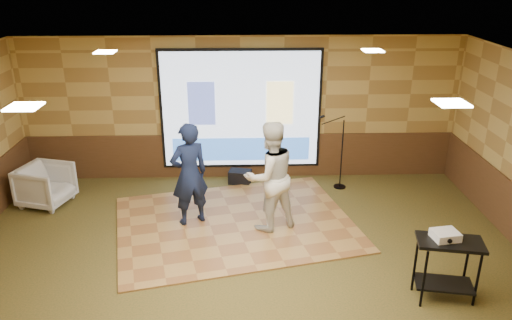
{
  "coord_description": "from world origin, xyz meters",
  "views": [
    {
      "loc": [
        0.01,
        -6.47,
        4.34
      ],
      "look_at": [
        0.24,
        1.15,
        1.3
      ],
      "focal_mm": 35.0,
      "sensor_mm": 36.0,
      "label": 1
    }
  ],
  "objects_px": {
    "projector": "(445,235)",
    "duffel_bag": "(240,177)",
    "player_left": "(189,174)",
    "dance_floor": "(235,223)",
    "projector_screen": "(241,111)",
    "banquet_chair": "(46,185)",
    "mic_stand": "(338,165)",
    "player_right": "(270,176)",
    "av_table": "(448,259)"
  },
  "relations": [
    {
      "from": "projector",
      "to": "duffel_bag",
      "type": "xyz_separation_m",
      "value": [
        -2.74,
        3.89,
        -0.82
      ]
    },
    {
      "from": "player_left",
      "to": "dance_floor",
      "type": "bearing_deg",
      "value": 148.47
    },
    {
      "from": "projector_screen",
      "to": "banquet_chair",
      "type": "distance_m",
      "value": 4.05
    },
    {
      "from": "projector_screen",
      "to": "duffel_bag",
      "type": "height_order",
      "value": "projector_screen"
    },
    {
      "from": "player_left",
      "to": "projector",
      "type": "bearing_deg",
      "value": 121.39
    },
    {
      "from": "dance_floor",
      "to": "mic_stand",
      "type": "relative_size",
      "value": 2.61
    },
    {
      "from": "player_left",
      "to": "banquet_chair",
      "type": "distance_m",
      "value": 3.0
    },
    {
      "from": "player_left",
      "to": "projector",
      "type": "relative_size",
      "value": 5.49
    },
    {
      "from": "player_right",
      "to": "mic_stand",
      "type": "bearing_deg",
      "value": -156.97
    },
    {
      "from": "projector_screen",
      "to": "mic_stand",
      "type": "bearing_deg",
      "value": -16.64
    },
    {
      "from": "av_table",
      "to": "duffel_bag",
      "type": "relative_size",
      "value": 2.02
    },
    {
      "from": "dance_floor",
      "to": "av_table",
      "type": "bearing_deg",
      "value": -37.08
    },
    {
      "from": "dance_floor",
      "to": "player_left",
      "type": "height_order",
      "value": "player_left"
    },
    {
      "from": "player_right",
      "to": "duffel_bag",
      "type": "bearing_deg",
      "value": -100.26
    },
    {
      "from": "projector_screen",
      "to": "mic_stand",
      "type": "xyz_separation_m",
      "value": [
        1.97,
        -0.59,
        -0.98
      ]
    },
    {
      "from": "dance_floor",
      "to": "mic_stand",
      "type": "distance_m",
      "value": 2.62
    },
    {
      "from": "projector_screen",
      "to": "player_right",
      "type": "distance_m",
      "value": 2.35
    },
    {
      "from": "projector",
      "to": "mic_stand",
      "type": "xyz_separation_m",
      "value": [
        -0.73,
        3.62,
        -0.46
      ]
    },
    {
      "from": "dance_floor",
      "to": "mic_stand",
      "type": "height_order",
      "value": "mic_stand"
    },
    {
      "from": "duffel_bag",
      "to": "banquet_chair",
      "type": "bearing_deg",
      "value": -166.81
    },
    {
      "from": "player_left",
      "to": "duffel_bag",
      "type": "relative_size",
      "value": 4.1
    },
    {
      "from": "player_left",
      "to": "mic_stand",
      "type": "relative_size",
      "value": 1.18
    },
    {
      "from": "player_left",
      "to": "duffel_bag",
      "type": "xyz_separation_m",
      "value": [
        0.86,
        1.71,
        -0.81
      ]
    },
    {
      "from": "projector_screen",
      "to": "mic_stand",
      "type": "height_order",
      "value": "projector_screen"
    },
    {
      "from": "projector",
      "to": "duffel_bag",
      "type": "bearing_deg",
      "value": 116.07
    },
    {
      "from": "player_left",
      "to": "av_table",
      "type": "xyz_separation_m",
      "value": [
        3.66,
        -2.23,
        -0.33
      ]
    },
    {
      "from": "banquet_chair",
      "to": "dance_floor",
      "type": "bearing_deg",
      "value": -87.45
    },
    {
      "from": "mic_stand",
      "to": "banquet_chair",
      "type": "height_order",
      "value": "mic_stand"
    },
    {
      "from": "dance_floor",
      "to": "player_left",
      "type": "xyz_separation_m",
      "value": [
        -0.78,
        0.06,
        0.93
      ]
    },
    {
      "from": "av_table",
      "to": "mic_stand",
      "type": "distance_m",
      "value": 3.76
    },
    {
      "from": "av_table",
      "to": "projector",
      "type": "xyz_separation_m",
      "value": [
        -0.06,
        0.06,
        0.34
      ]
    },
    {
      "from": "mic_stand",
      "to": "player_left",
      "type": "bearing_deg",
      "value": -173.04
    },
    {
      "from": "dance_floor",
      "to": "banquet_chair",
      "type": "bearing_deg",
      "value": 165.89
    },
    {
      "from": "player_right",
      "to": "duffel_bag",
      "type": "relative_size",
      "value": 4.28
    },
    {
      "from": "dance_floor",
      "to": "projector",
      "type": "relative_size",
      "value": 12.16
    },
    {
      "from": "player_right",
      "to": "banquet_chair",
      "type": "xyz_separation_m",
      "value": [
        -4.2,
        1.07,
        -0.59
      ]
    },
    {
      "from": "player_left",
      "to": "av_table",
      "type": "relative_size",
      "value": 2.03
    },
    {
      "from": "player_right",
      "to": "banquet_chair",
      "type": "relative_size",
      "value": 2.22
    },
    {
      "from": "player_left",
      "to": "player_right",
      "type": "height_order",
      "value": "player_right"
    },
    {
      "from": "projector_screen",
      "to": "duffel_bag",
      "type": "distance_m",
      "value": 1.37
    },
    {
      "from": "banquet_chair",
      "to": "projector_screen",
      "type": "bearing_deg",
      "value": -55.74
    },
    {
      "from": "dance_floor",
      "to": "duffel_bag",
      "type": "xyz_separation_m",
      "value": [
        0.09,
        1.77,
        0.12
      ]
    },
    {
      "from": "projector_screen",
      "to": "player_left",
      "type": "xyz_separation_m",
      "value": [
        -0.9,
        -2.03,
        -0.53
      ]
    },
    {
      "from": "dance_floor",
      "to": "av_table",
      "type": "xyz_separation_m",
      "value": [
        2.88,
        -2.18,
        0.61
      ]
    },
    {
      "from": "projector_screen",
      "to": "banquet_chair",
      "type": "bearing_deg",
      "value": -162.4
    },
    {
      "from": "player_left",
      "to": "av_table",
      "type": "bearing_deg",
      "value": 121.15
    },
    {
      "from": "projector_screen",
      "to": "projector",
      "type": "xyz_separation_m",
      "value": [
        2.7,
        -4.21,
        -0.52
      ]
    },
    {
      "from": "duffel_bag",
      "to": "av_table",
      "type": "bearing_deg",
      "value": -54.71
    },
    {
      "from": "dance_floor",
      "to": "duffel_bag",
      "type": "bearing_deg",
      "value": 87.16
    },
    {
      "from": "player_left",
      "to": "duffel_bag",
      "type": "distance_m",
      "value": 2.08
    }
  ]
}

